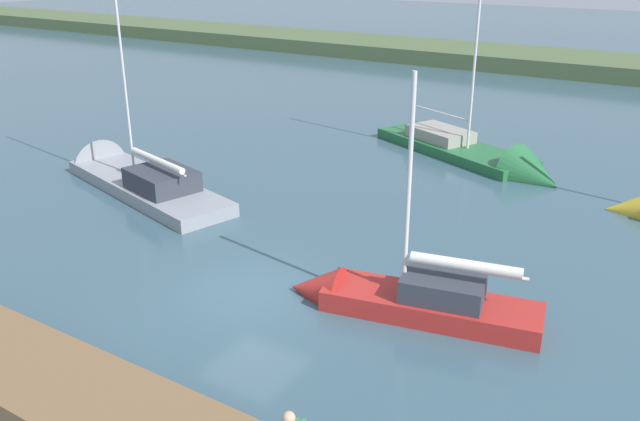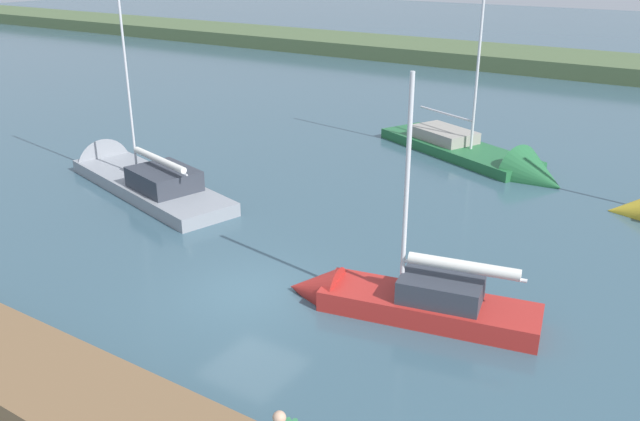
# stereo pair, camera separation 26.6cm
# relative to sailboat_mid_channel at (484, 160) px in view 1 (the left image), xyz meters

# --- Properties ---
(ground_plane) EXTENTS (200.00, 200.00, 0.00)m
(ground_plane) POSITION_rel_sailboat_mid_channel_xyz_m (1.42, 14.98, -0.15)
(ground_plane) COLOR #385666
(far_shoreline) EXTENTS (180.00, 8.00, 2.40)m
(far_shoreline) POSITION_rel_sailboat_mid_channel_xyz_m (1.42, -26.36, -0.15)
(far_shoreline) COLOR #4C603D
(far_shoreline) RESTS_ON ground_plane
(dock_pier) EXTENTS (26.09, 2.42, 0.55)m
(dock_pier) POSITION_rel_sailboat_mid_channel_xyz_m (1.42, 20.90, 0.13)
(dock_pier) COLOR brown
(dock_pier) RESTS_ON ground_plane
(sailboat_mid_channel) EXTENTS (10.19, 6.39, 10.88)m
(sailboat_mid_channel) POSITION_rel_sailboat_mid_channel_xyz_m (0.00, 0.00, 0.00)
(sailboat_mid_channel) COLOR #236638
(sailboat_mid_channel) RESTS_ON ground_plane
(sailboat_inner_slip) EXTENTS (10.90, 5.10, 10.90)m
(sailboat_inner_slip) POSITION_rel_sailboat_mid_channel_xyz_m (11.61, 10.27, 0.07)
(sailboat_inner_slip) COLOR gray
(sailboat_inner_slip) RESTS_ON ground_plane
(sailboat_near_dock) EXTENTS (6.92, 2.89, 7.01)m
(sailboat_near_dock) POSITION_rel_sailboat_mid_channel_xyz_m (-2.50, 13.66, 0.12)
(sailboat_near_dock) COLOR #B22823
(sailboat_near_dock) RESTS_ON ground_plane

